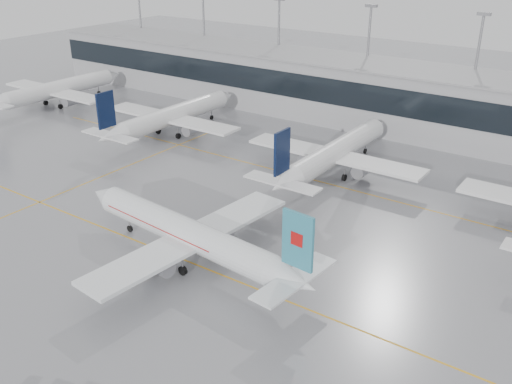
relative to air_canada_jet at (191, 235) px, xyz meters
The scene contains 12 objects.
ground 3.77m from the air_canada_jet, 11.95° to the right, with size 320.00×320.00×0.00m, color gray.
taxi_line_main 3.77m from the air_canada_jet, 11.95° to the right, with size 120.00×0.25×0.01m, color gold.
taxi_line_north 30.02m from the air_canada_jet, 88.05° to the left, with size 120.00×0.25×0.01m, color gold.
taxi_line_cross 32.74m from the air_canada_jet, 152.98° to the left, with size 0.25×60.00×0.01m, color gold.
terminal 61.84m from the air_canada_jet, 89.06° to the left, with size 180.00×15.00×12.00m, color #959599.
terminal_glass 54.38m from the air_canada_jet, 88.93° to the left, with size 180.00×0.20×5.00m, color black.
terminal_roof 62.39m from the air_canada_jet, 89.06° to the left, with size 182.00×16.00×0.40m, color gray.
light_masts 68.49m from the air_canada_jet, 89.14° to the left, with size 156.40×1.00×22.60m.
air_canada_jet is the anchor object (origin of this frame).
parked_jet_a 76.68m from the air_canada_jet, 154.12° to the left, with size 29.64×36.96×11.72m.
parked_jet_b 47.70m from the air_canada_jet, 135.44° to the left, with size 29.64×36.96×11.72m.
parked_jet_c 33.49m from the air_canada_jet, 88.27° to the left, with size 29.64×36.96×11.72m.
Camera 1 is at (38.61, -43.02, 35.64)m, focal length 40.00 mm.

